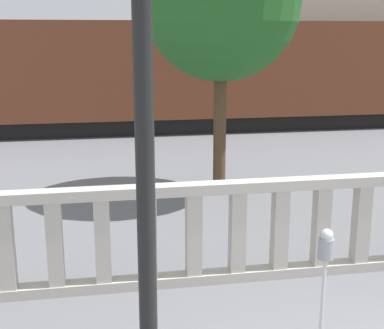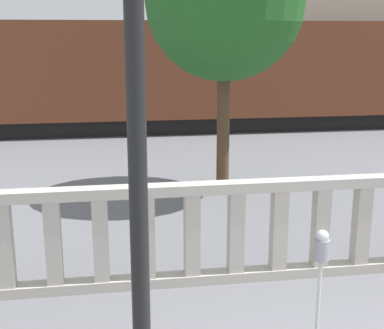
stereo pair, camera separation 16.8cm
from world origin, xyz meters
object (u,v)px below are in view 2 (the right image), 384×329
(train_near, at_px, (259,73))
(parking_meter, at_px, (321,254))
(lamppost, at_px, (136,119))
(tree_left, at_px, (225,1))

(train_near, bearing_deg, parking_meter, -103.17)
(lamppost, relative_size, train_near, 0.20)
(lamppost, distance_m, train_near, 15.01)
(train_near, relative_size, tree_left, 4.83)
(lamppost, bearing_deg, train_near, 69.99)
(parking_meter, xyz_separation_m, tree_left, (0.18, 5.72, 2.86))
(lamppost, bearing_deg, tree_left, 70.92)
(train_near, bearing_deg, tree_left, -110.70)
(lamppost, height_order, train_near, lamppost)
(parking_meter, height_order, train_near, train_near)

